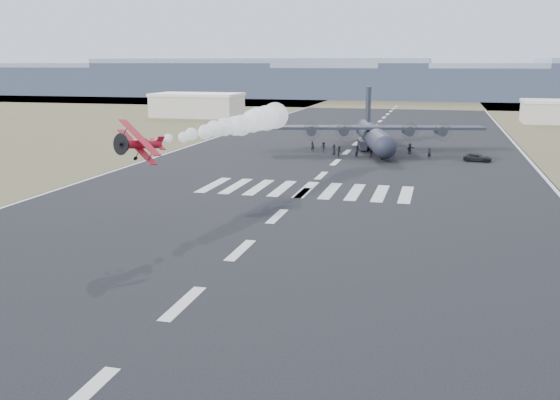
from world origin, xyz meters
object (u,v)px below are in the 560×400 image
at_px(crew_d, 371,152).
at_px(crew_e, 334,149).
at_px(crew_b, 357,151).
at_px(crew_g, 429,153).
at_px(crew_f, 410,149).
at_px(crew_c, 324,147).
at_px(crew_h, 339,152).
at_px(hangar_left, 197,105).
at_px(crew_a, 312,146).
at_px(transport_aircraft, 374,134).
at_px(aerobatic_biplane, 140,144).
at_px(support_vehicle, 477,158).

relative_size(crew_d, crew_e, 1.05).
distance_m(crew_b, crew_g, 11.50).
bearing_deg(crew_f, crew_c, 129.81).
relative_size(crew_c, crew_h, 0.90).
bearing_deg(crew_c, crew_g, 165.41).
relative_size(hangar_left, crew_a, 14.39).
bearing_deg(crew_h, crew_f, -66.77).
bearing_deg(crew_d, crew_f, 144.25).
xyz_separation_m(transport_aircraft, crew_h, (-4.57, -9.64, -1.89)).
bearing_deg(hangar_left, crew_g, -44.89).
bearing_deg(crew_e, crew_d, -107.30).
xyz_separation_m(crew_a, crew_g, (20.10, -4.64, 0.06)).
distance_m(crew_f, crew_h, 12.65).
distance_m(crew_e, crew_f, 12.95).
xyz_separation_m(aerobatic_biplane, crew_a, (4.81, 55.57, -7.10)).
height_order(transport_aircraft, crew_e, transport_aircraft).
xyz_separation_m(hangar_left, crew_h, (51.66, -67.13, -2.53)).
relative_size(transport_aircraft, crew_d, 19.69).
bearing_deg(crew_e, crew_h, -155.10).
height_order(crew_a, crew_c, crew_a).
relative_size(crew_c, crew_g, 0.87).
bearing_deg(hangar_left, crew_e, -52.17).
distance_m(crew_b, crew_f, 9.94).
height_order(support_vehicle, crew_d, crew_d).
bearing_deg(transport_aircraft, crew_d, -99.68).
relative_size(support_vehicle, crew_d, 2.30).
height_order(crew_a, crew_h, crew_h).
bearing_deg(crew_a, crew_b, 164.66).
bearing_deg(crew_c, crew_h, 121.84).
distance_m(hangar_left, crew_b, 86.20).
xyz_separation_m(hangar_left, crew_g, (66.03, -65.77, -2.50)).
xyz_separation_m(hangar_left, crew_c, (47.92, -61.23, -2.62)).
bearing_deg(crew_a, crew_d, 172.03).
bearing_deg(crew_g, crew_d, 146.95).
distance_m(aerobatic_biplane, crew_h, 51.16).
xyz_separation_m(crew_c, crew_g, (18.11, -4.54, 0.12)).
bearing_deg(crew_h, crew_c, 26.45).
relative_size(hangar_left, aerobatic_biplane, 4.83).
xyz_separation_m(crew_d, crew_f, (5.98, 5.28, -0.01)).
bearing_deg(crew_a, crew_e, 157.31).
bearing_deg(crew_h, crew_d, -86.02).
xyz_separation_m(crew_a, crew_c, (1.99, -0.10, -0.06)).
bearing_deg(aerobatic_biplane, support_vehicle, 68.30).
height_order(support_vehicle, crew_a, crew_a).
relative_size(crew_a, crew_e, 0.95).
height_order(crew_b, crew_g, crew_b).
bearing_deg(crew_f, transport_aircraft, 100.55).
bearing_deg(crew_c, crew_d, 149.80).
height_order(hangar_left, crew_c, hangar_left).
relative_size(crew_a, crew_h, 0.97).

